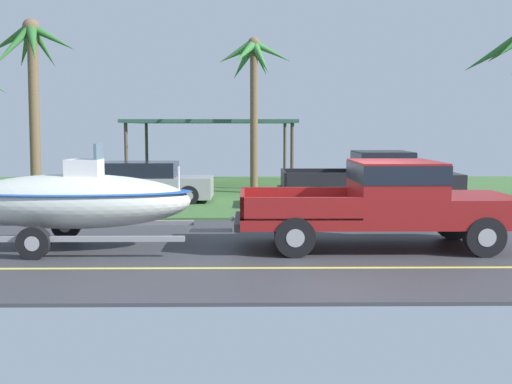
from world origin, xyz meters
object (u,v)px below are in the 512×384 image
pickup_truck_towing (393,199)px  palm_tree_far_right (252,73)px  palm_tree_mid (30,67)px  parked_pickup_background (381,176)px  parked_sedan_near (145,183)px  boat_on_trailer (72,200)px  carport_awning (213,123)px

pickup_truck_towing → palm_tree_far_right: palm_tree_far_right is taller
pickup_truck_towing → palm_tree_mid: 13.25m
palm_tree_mid → palm_tree_far_right: palm_tree_mid is taller
parked_pickup_background → parked_sedan_near: size_ratio=1.28×
boat_on_trailer → parked_pickup_background: (7.83, 6.26, -0.01)m
parked_pickup_background → palm_tree_far_right: size_ratio=0.97×
parked_pickup_background → carport_awning: (-5.67, 7.42, 1.71)m
parked_pickup_background → boat_on_trailer: bearing=-141.3°
pickup_truck_towing → parked_sedan_near: bearing=130.2°
carport_awning → boat_on_trailer: bearing=-98.9°
pickup_truck_towing → boat_on_trailer: boat_on_trailer is taller
boat_on_trailer → palm_tree_far_right: (3.82, 10.54, 3.55)m
parked_pickup_background → palm_tree_mid: (-11.29, 1.43, 3.49)m
parked_sedan_near → carport_awning: 6.58m
parked_pickup_background → carport_awning: bearing=127.4°
parked_sedan_near → palm_tree_far_right: size_ratio=0.75×
carport_awning → palm_tree_far_right: palm_tree_far_right is taller
parked_sedan_near → palm_tree_mid: palm_tree_mid is taller
parked_sedan_near → boat_on_trailer: bearing=-91.5°
pickup_truck_towing → parked_pickup_background: size_ratio=1.04×
boat_on_trailer → palm_tree_mid: (-3.46, 7.70, 3.49)m
boat_on_trailer → carport_awning: size_ratio=0.87×
pickup_truck_towing → palm_tree_far_right: size_ratio=1.01×
palm_tree_far_right → parked_sedan_near: bearing=-142.3°
palm_tree_mid → pickup_truck_towing: bearing=-37.0°
palm_tree_mid → boat_on_trailer: bearing=-65.8°
palm_tree_mid → palm_tree_far_right: size_ratio=1.03×
palm_tree_far_right → carport_awning: bearing=117.8°
boat_on_trailer → carport_awning: carport_awning is taller
boat_on_trailer → palm_tree_far_right: palm_tree_far_right is taller
boat_on_trailer → pickup_truck_towing: bearing=0.0°
boat_on_trailer → palm_tree_mid: 9.13m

